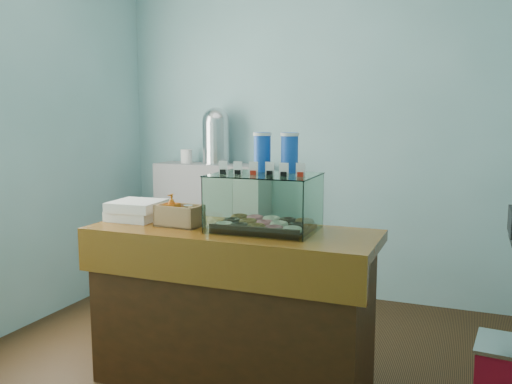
% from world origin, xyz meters
% --- Properties ---
extents(ground, '(3.50, 3.50, 0.00)m').
position_xyz_m(ground, '(0.00, 0.00, 0.00)').
color(ground, black).
rests_on(ground, ground).
extents(room_shell, '(3.54, 3.04, 2.82)m').
position_xyz_m(room_shell, '(0.03, 0.01, 1.71)').
color(room_shell, '#73A8A9').
rests_on(room_shell, ground).
extents(counter, '(1.60, 0.60, 0.90)m').
position_xyz_m(counter, '(0.00, -0.25, 0.46)').
color(counter, '#3E1E0B').
rests_on(counter, ground).
extents(back_shelf, '(1.00, 0.32, 1.10)m').
position_xyz_m(back_shelf, '(-0.90, 1.32, 0.55)').
color(back_shelf, gray).
rests_on(back_shelf, ground).
extents(display_case, '(0.57, 0.42, 0.53)m').
position_xyz_m(display_case, '(0.18, -0.18, 1.07)').
color(display_case, '#341C0F').
rests_on(display_case, counter).
extents(condiment_crate, '(0.26, 0.17, 0.18)m').
position_xyz_m(condiment_crate, '(-0.31, -0.29, 0.96)').
color(condiment_crate, '#A17A50').
rests_on(condiment_crate, counter).
extents(pastry_boxes, '(0.30, 0.30, 0.11)m').
position_xyz_m(pastry_boxes, '(-0.64, -0.21, 0.96)').
color(pastry_boxes, white).
rests_on(pastry_boxes, counter).
extents(coffee_urn, '(0.26, 0.26, 0.49)m').
position_xyz_m(coffee_urn, '(-0.86, 1.33, 1.36)').
color(coffee_urn, silver).
rests_on(coffee_urn, back_shelf).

